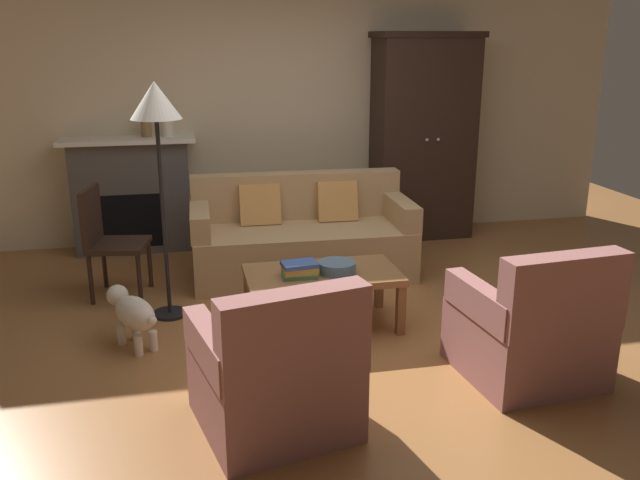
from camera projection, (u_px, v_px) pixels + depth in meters
The scene contains 15 objects.
ground_plane at pixel (343, 330), 4.81m from camera, with size 9.60×9.60×0.00m, color #9E6638.
back_wall at pixel (283, 102), 6.79m from camera, with size 7.20×0.10×2.80m, color beige.
fireplace at pixel (132, 194), 6.49m from camera, with size 1.26×0.48×1.12m.
armoire at pixel (423, 137), 6.87m from camera, with size 1.06×0.57×2.09m.
couch at pixel (302, 239), 5.90m from camera, with size 1.94×0.91×0.86m.
coffee_table at pixel (322, 279), 4.78m from camera, with size 1.10×0.60×0.42m.
fruit_bowl at pixel (337, 267), 4.74m from camera, with size 0.27×0.27×0.08m, color slate.
book_stack at pixel (300, 269), 4.65m from camera, with size 0.26×0.19×0.11m.
mantel_vase_bronze at pixel (146, 124), 6.31m from camera, with size 0.10×0.10×0.24m, color olive.
mantel_vase_cream at pixel (167, 123), 6.35m from camera, with size 0.11×0.11×0.25m, color beige.
armchair_near_left at pixel (276, 375), 3.51m from camera, with size 0.91×0.91×0.88m.
armchair_near_right at pixel (531, 330), 4.05m from camera, with size 0.84×0.83×0.88m.
side_chair_wooden at pixel (107, 235), 5.31m from camera, with size 0.51×0.51×0.90m.
floor_lamp at pixel (156, 115), 4.63m from camera, with size 0.36×0.36×1.74m.
dog at pixel (133, 312), 4.50m from camera, with size 0.39×0.51×0.39m.
Camera 1 is at (-1.09, -4.28, 2.02)m, focal length 37.31 mm.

